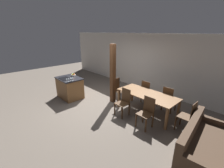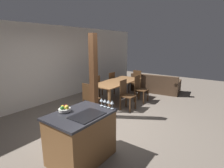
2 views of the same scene
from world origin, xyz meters
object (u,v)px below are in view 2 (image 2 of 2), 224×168
(dining_table, at_px, (117,84))
(wine_glass_end, at_px, (102,100))
(wine_glass_middle, at_px, (109,102))
(fruit_bowl, at_px, (65,109))
(dining_chair_near_right, at_px, (140,88))
(wine_glass_far, at_px, (105,101))
(dining_chair_far_left, at_px, (94,88))
(dining_chair_near_left, at_px, (126,94))
(timber_post, at_px, (94,77))
(dining_chair_head_end, at_px, (90,98))
(couch, at_px, (155,86))
(wine_glass_near, at_px, (112,103))
(dining_chair_foot_end, at_px, (136,81))
(dining_chair_far_right, at_px, (110,83))
(kitchen_island, at_px, (81,136))

(dining_table, bearing_deg, wine_glass_end, -151.45)
(wine_glass_middle, bearing_deg, wine_glass_end, 90.00)
(fruit_bowl, distance_m, dining_chair_near_right, 3.71)
(wine_glass_far, distance_m, dining_chair_far_left, 3.09)
(wine_glass_far, height_order, dining_chair_near_right, wine_glass_far)
(dining_chair_near_left, distance_m, timber_post, 1.31)
(dining_chair_head_end, relative_size, couch, 0.45)
(dining_chair_near_left, distance_m, couch, 2.58)
(wine_glass_far, relative_size, dining_chair_far_left, 0.16)
(dining_chair_near_right, xyz_separation_m, dining_chair_head_end, (-1.89, 0.68, 0.00))
(fruit_bowl, relative_size, dining_chair_near_right, 0.22)
(wine_glass_end, bearing_deg, wine_glass_middle, -90.00)
(wine_glass_middle, bearing_deg, timber_post, 50.72)
(wine_glass_near, bearing_deg, couch, 12.58)
(wine_glass_far, bearing_deg, couch, 10.62)
(dining_chair_far_left, bearing_deg, dining_chair_foot_end, 160.30)
(wine_glass_far, xyz_separation_m, dining_chair_far_left, (2.13, 2.17, -0.53))
(dining_chair_near_right, bearing_deg, timber_post, 167.26)
(fruit_bowl, height_order, wine_glass_middle, wine_glass_middle)
(dining_chair_foot_end, distance_m, couch, 0.95)
(wine_glass_middle, bearing_deg, dining_chair_far_right, 36.35)
(wine_glass_near, height_order, timber_post, timber_post)
(wine_glass_far, distance_m, dining_table, 3.02)
(dining_chair_near_right, relative_size, couch, 0.45)
(dining_chair_near_right, bearing_deg, wine_glass_end, -166.48)
(kitchen_island, relative_size, timber_post, 0.48)
(wine_glass_middle, height_order, dining_chair_near_right, wine_glass_middle)
(wine_glass_near, bearing_deg, fruit_bowl, 133.90)
(kitchen_island, distance_m, dining_table, 3.36)
(wine_glass_near, bearing_deg, dining_chair_near_left, 24.93)
(wine_glass_near, relative_size, timber_post, 0.07)
(wine_glass_middle, relative_size, dining_chair_far_right, 0.16)
(dining_chair_head_end, height_order, timber_post, timber_post)
(dining_chair_foot_end, bearing_deg, couch, 47.57)
(fruit_bowl, height_order, wine_glass_end, wine_glass_end)
(dining_chair_far_left, relative_size, dining_chair_far_right, 1.00)
(wine_glass_end, height_order, timber_post, timber_post)
(wine_glass_end, relative_size, dining_chair_head_end, 0.16)
(wine_glass_near, distance_m, couch, 4.87)
(dining_chair_far_right, relative_size, dining_chair_foot_end, 1.00)
(wine_glass_far, distance_m, dining_chair_near_left, 2.34)
(kitchen_island, height_order, wine_glass_far, wine_glass_far)
(wine_glass_middle, height_order, dining_chair_head_end, wine_glass_middle)
(dining_chair_foot_end, relative_size, timber_post, 0.40)
(dining_chair_head_end, bearing_deg, wine_glass_middle, 143.28)
(dining_chair_head_end, height_order, couch, dining_chair_head_end)
(dining_chair_near_right, xyz_separation_m, dining_chair_far_right, (0.00, 1.35, 0.00))
(wine_glass_middle, height_order, wine_glass_far, same)
(kitchen_island, xyz_separation_m, couch, (5.18, 0.71, -0.19))
(dining_table, bearing_deg, wine_glass_middle, -148.68)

